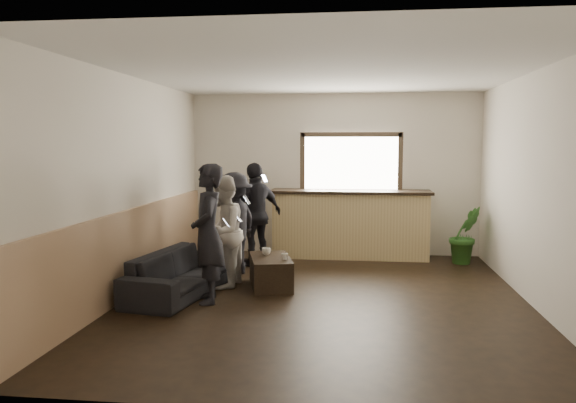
# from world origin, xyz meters

# --- Properties ---
(ground) EXTENTS (5.00, 6.00, 0.01)m
(ground) POSITION_xyz_m (0.00, 0.00, 0.00)
(ground) COLOR black
(room_shell) EXTENTS (5.01, 6.01, 2.80)m
(room_shell) POSITION_xyz_m (-0.74, 0.00, 1.47)
(room_shell) COLOR silver
(room_shell) RESTS_ON ground
(bar_counter) EXTENTS (2.70, 0.68, 2.13)m
(bar_counter) POSITION_xyz_m (0.30, 2.70, 0.64)
(bar_counter) COLOR tan
(bar_counter) RESTS_ON ground
(sofa) EXTENTS (1.04, 1.99, 0.55)m
(sofa) POSITION_xyz_m (-1.83, 0.02, 0.28)
(sofa) COLOR black
(sofa) RESTS_ON ground
(coffee_table) EXTENTS (0.72, 1.02, 0.41)m
(coffee_table) POSITION_xyz_m (-0.74, 0.52, 0.20)
(coffee_table) COLOR black
(coffee_table) RESTS_ON ground
(cup_a) EXTENTS (0.13, 0.13, 0.10)m
(cup_a) POSITION_xyz_m (-0.82, 0.67, 0.46)
(cup_a) COLOR silver
(cup_a) RESTS_ON coffee_table
(cup_b) EXTENTS (0.11, 0.11, 0.08)m
(cup_b) POSITION_xyz_m (-0.53, 0.37, 0.45)
(cup_b) COLOR silver
(cup_b) RESTS_ON coffee_table
(potted_plant) EXTENTS (0.62, 0.56, 0.94)m
(potted_plant) POSITION_xyz_m (2.15, 2.38, 0.47)
(potted_plant) COLOR #2D6623
(potted_plant) RESTS_ON ground
(person_a) EXTENTS (0.56, 0.71, 1.69)m
(person_a) POSITION_xyz_m (-1.38, -0.28, 0.85)
(person_a) COLOR black
(person_a) RESTS_ON ground
(person_b) EXTENTS (0.62, 0.77, 1.51)m
(person_b) POSITION_xyz_m (-1.38, 0.44, 0.76)
(person_b) COLOR #B6AEA4
(person_b) RESTS_ON ground
(person_c) EXTENTS (0.86, 1.11, 1.52)m
(person_c) POSITION_xyz_m (-1.38, 1.18, 0.76)
(person_c) COLOR black
(person_c) RESTS_ON ground
(person_d) EXTENTS (0.94, 0.98, 1.64)m
(person_d) POSITION_xyz_m (-1.17, 1.85, 0.82)
(person_d) COLOR black
(person_d) RESTS_ON ground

